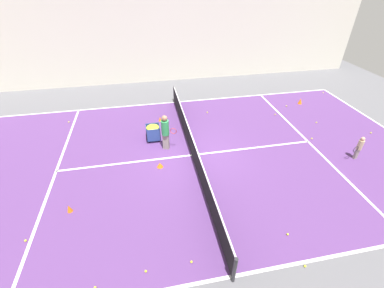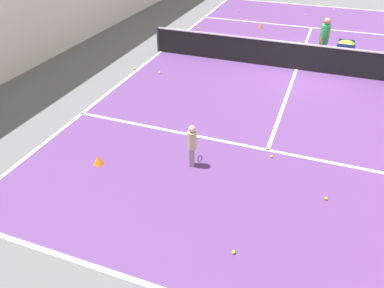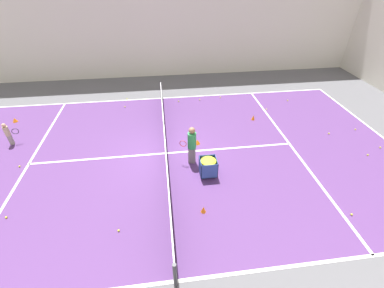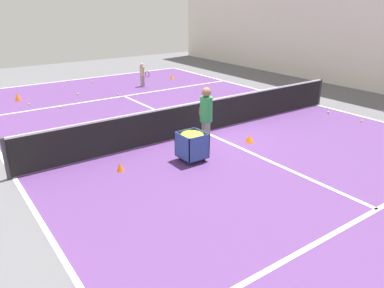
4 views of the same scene
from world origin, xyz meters
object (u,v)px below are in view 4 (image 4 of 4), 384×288
(ball_cart, at_px, (192,140))
(player_near_baseline, at_px, (142,73))
(training_cone_0, at_px, (172,77))
(coach_at_net, at_px, (206,114))
(training_cone_1, at_px, (120,167))
(tennis_net, at_px, (204,116))

(ball_cart, bearing_deg, player_near_baseline, -110.51)
(training_cone_0, bearing_deg, ball_cart, 60.21)
(coach_at_net, bearing_deg, training_cone_1, 110.82)
(ball_cart, distance_m, training_cone_0, 10.53)
(training_cone_1, bearing_deg, player_near_baseline, -121.77)
(player_near_baseline, height_order, training_cone_1, player_near_baseline)
(ball_cart, distance_m, training_cone_1, 1.87)
(coach_at_net, relative_size, ball_cart, 2.21)
(player_near_baseline, distance_m, training_cone_1, 9.32)
(ball_cart, relative_size, training_cone_1, 3.25)
(player_near_baseline, xyz_separation_m, training_cone_0, (-2.09, -0.75, -0.51))
(tennis_net, relative_size, ball_cart, 14.76)
(training_cone_1, bearing_deg, coach_at_net, -178.86)
(player_near_baseline, distance_m, coach_at_net, 8.20)
(tennis_net, distance_m, training_cone_1, 3.52)
(coach_at_net, xyz_separation_m, ball_cart, (0.83, 0.52, -0.42))
(training_cone_0, bearing_deg, player_near_baseline, 19.73)
(player_near_baseline, distance_m, ball_cart, 8.95)
(player_near_baseline, height_order, training_cone_0, player_near_baseline)
(ball_cart, bearing_deg, tennis_net, -135.15)
(tennis_net, relative_size, player_near_baseline, 10.36)
(player_near_baseline, xyz_separation_m, ball_cart, (3.14, 8.38, -0.08))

